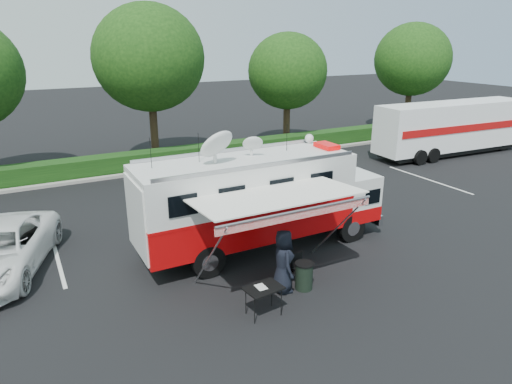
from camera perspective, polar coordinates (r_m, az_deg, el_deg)
ground_plane at (r=16.23m, az=0.84°, el=-6.87°), size 120.00×120.00×0.00m
back_border at (r=27.06m, az=-10.63°, el=14.18°), size 60.00×6.14×8.87m
stall_lines at (r=18.50m, az=-5.03°, el=-3.60°), size 24.12×5.50×0.01m
command_truck at (r=15.50m, az=0.62°, el=-0.92°), size 8.76×2.41×4.21m
awning at (r=12.78m, az=2.95°, el=-0.99°), size 4.78×2.48×2.89m
white_suv at (r=16.67m, az=-29.02°, el=-8.69°), size 4.25×6.01×1.52m
person at (r=13.66m, az=3.34°, el=-12.19°), size 0.77×1.02×1.90m
folding_table at (r=12.20m, az=0.95°, el=-12.03°), size 1.04×0.80×0.83m
folding_chair at (r=13.85m, az=5.29°, el=-9.18°), size 0.48×0.50×0.93m
trash_bin at (r=13.61m, az=6.02°, el=-10.36°), size 0.55×0.55×0.83m
semi_trailer at (r=31.05m, az=23.24°, el=7.42°), size 10.65×2.78×3.25m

